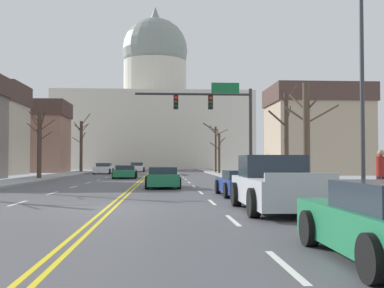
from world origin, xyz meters
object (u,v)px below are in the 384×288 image
sedan_oncoming_01 (104,169)px  sedan_near_00 (162,178)px  sedan_oncoming_02 (137,167)px  pedestrian_00 (381,173)px  signal_gantry (218,111)px  pickup_truck_near_02 (276,186)px  sedan_oncoming_00 (125,172)px  sedan_near_01 (243,183)px  street_lamp_right (351,65)px

sedan_oncoming_01 → sedan_near_00: bearing=-76.2°
sedan_oncoming_02 → pedestrian_00: 49.57m
signal_gantry → pickup_truck_near_02: size_ratio=1.50×
sedan_oncoming_00 → sedan_near_01: bearing=-71.9°
sedan_oncoming_00 → signal_gantry: bearing=-54.3°
sedan_oncoming_00 → sedan_oncoming_02: bearing=90.7°
pickup_truck_near_02 → sedan_oncoming_01: pickup_truck_near_02 is taller
sedan_near_00 → sedan_near_01: size_ratio=1.02×
sedan_oncoming_00 → pedestrian_00: pedestrian_00 is taller
sedan_oncoming_01 → pedestrian_00: pedestrian_00 is taller
sedan_oncoming_02 → pedestrian_00: size_ratio=2.67×
sedan_near_01 → signal_gantry: bearing=89.0°
street_lamp_right → signal_gantry: bearing=98.5°
signal_gantry → sedan_oncoming_02: bearing=102.7°
sedan_oncoming_00 → pedestrian_00: (10.62, -25.85, 0.60)m
sedan_near_01 → sedan_oncoming_00: sedan_near_01 is taller
sedan_near_00 → sedan_oncoming_02: size_ratio=0.95×
pickup_truck_near_02 → sedan_oncoming_00: 27.70m
sedan_oncoming_00 → sedan_near_00: bearing=-77.3°
sedan_oncoming_02 → street_lamp_right: bearing=-78.7°
signal_gantry → pedestrian_00: bearing=-77.4°
sedan_near_01 → pickup_truck_near_02: size_ratio=0.83×
pedestrian_00 → sedan_oncoming_02: bearing=102.7°
signal_gantry → sedan_oncoming_01: 25.44m
sedan_near_01 → pickup_truck_near_02: bearing=-90.0°
sedan_oncoming_01 → pedestrian_00: bearing=-70.0°
sedan_near_00 → pickup_truck_near_02: pickup_truck_near_02 is taller
signal_gantry → sedan_oncoming_02: signal_gantry is taller
sedan_oncoming_01 → sedan_oncoming_02: 10.04m
pickup_truck_near_02 → pedestrian_00: bearing=14.7°
signal_gantry → pedestrian_00: signal_gantry is taller
sedan_oncoming_02 → pickup_truck_near_02: bearing=-81.8°
signal_gantry → sedan_near_01: bearing=-91.0°
signal_gantry → sedan_near_00: bearing=-127.6°
sedan_near_01 → sedan_oncoming_00: size_ratio=0.96×
sedan_oncoming_01 → pedestrian_00: 41.35m
street_lamp_right → sedan_oncoming_02: 49.87m
street_lamp_right → sedan_oncoming_01: bearing=108.3°
pickup_truck_near_02 → sedan_oncoming_02: pickup_truck_near_02 is taller
pickup_truck_near_02 → sedan_oncoming_00: (-6.82, 26.85, -0.23)m
street_lamp_right → pickup_truck_near_02: 4.76m
sedan_oncoming_02 → sedan_near_00: bearing=-84.5°
street_lamp_right → sedan_near_01: bearing=116.2°
sedan_oncoming_01 → sedan_oncoming_02: sedan_oncoming_02 is taller
pickup_truck_near_02 → sedan_oncoming_02: 49.86m
sedan_near_00 → sedan_oncoming_00: bearing=102.7°
sedan_near_00 → sedan_oncoming_00: 14.95m
signal_gantry → sedan_near_00: signal_gantry is taller
sedan_oncoming_00 → sedan_oncoming_01: sedan_oncoming_01 is taller
signal_gantry → sedan_near_01: 11.91m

